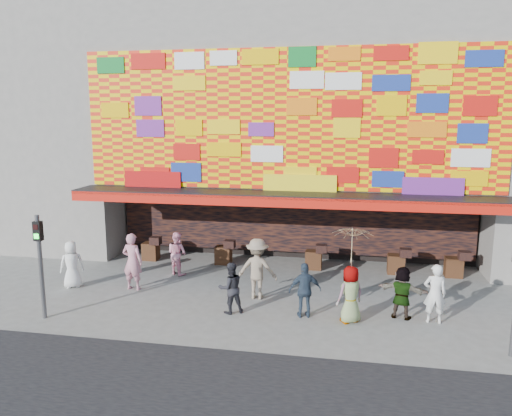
% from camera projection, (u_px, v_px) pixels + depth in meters
% --- Properties ---
extents(ground, '(90.00, 90.00, 0.00)m').
position_uv_depth(ground, '(267.00, 313.00, 14.57)').
color(ground, slate).
rests_on(ground, ground).
extents(shop_building, '(15.20, 9.40, 10.00)m').
position_uv_depth(shop_building, '(299.00, 127.00, 21.52)').
color(shop_building, gray).
rests_on(shop_building, ground).
extents(neighbor_left, '(11.00, 8.00, 12.00)m').
position_uv_depth(neighbor_left, '(25.00, 109.00, 23.59)').
color(neighbor_left, gray).
rests_on(neighbor_left, ground).
extents(signal_left, '(0.22, 0.20, 3.00)m').
position_uv_depth(signal_left, '(40.00, 255.00, 13.92)').
color(signal_left, '#59595B').
rests_on(signal_left, ground).
extents(ped_a, '(0.93, 0.85, 1.59)m').
position_uv_depth(ped_a, '(72.00, 264.00, 16.66)').
color(ped_a, white).
rests_on(ped_a, ground).
extents(ped_b, '(0.74, 0.52, 1.91)m').
position_uv_depth(ped_b, '(132.00, 261.00, 16.44)').
color(ped_b, '#C57F91').
rests_on(ped_b, ground).
extents(ped_c, '(0.93, 0.87, 1.52)m').
position_uv_depth(ped_c, '(231.00, 288.00, 14.50)').
color(ped_c, '#232228').
rests_on(ped_c, ground).
extents(ped_d, '(1.26, 0.74, 1.93)m').
position_uv_depth(ped_d, '(257.00, 269.00, 15.64)').
color(ped_d, gray).
rests_on(ped_d, ground).
extents(ped_e, '(1.01, 0.64, 1.60)m').
position_uv_depth(ped_e, '(305.00, 290.00, 14.19)').
color(ped_e, '#2C3B4E').
rests_on(ped_e, ground).
extents(ped_f, '(1.48, 0.83, 1.52)m').
position_uv_depth(ped_f, '(402.00, 292.00, 14.11)').
color(ped_f, gray).
rests_on(ped_f, ground).
extents(ped_g, '(0.94, 0.87, 1.62)m').
position_uv_depth(ped_g, '(350.00, 295.00, 13.81)').
color(ped_g, gray).
rests_on(ped_g, ground).
extents(ped_h, '(0.62, 0.41, 1.69)m').
position_uv_depth(ped_h, '(435.00, 294.00, 13.79)').
color(ped_h, white).
rests_on(ped_h, ground).
extents(ped_i, '(0.95, 0.88, 1.57)m').
position_uv_depth(ped_i, '(177.00, 253.00, 18.07)').
color(ped_i, pink).
rests_on(ped_i, ground).
extents(parasol, '(1.39, 1.40, 1.96)m').
position_uv_depth(parasol, '(352.00, 246.00, 13.56)').
color(parasol, beige).
rests_on(parasol, ground).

